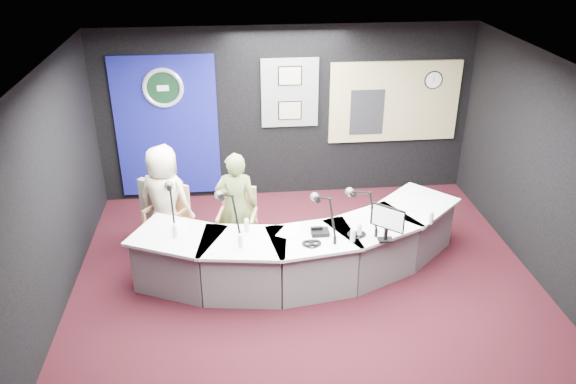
{
  "coord_description": "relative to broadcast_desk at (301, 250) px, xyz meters",
  "views": [
    {
      "loc": [
        -0.87,
        -5.79,
        4.41
      ],
      "look_at": [
        -0.2,
        0.8,
        1.1
      ],
      "focal_mm": 36.0,
      "sensor_mm": 36.0,
      "label": 1
    }
  ],
  "objects": [
    {
      "name": "headphones_far",
      "position": [
        0.06,
        -0.48,
        0.39
      ],
      "size": [
        0.22,
        0.22,
        0.04
      ],
      "primitive_type": "torus",
      "color": "black",
      "rests_on": "broadcast_desk"
    },
    {
      "name": "broadcast_desk",
      "position": [
        0.0,
        0.0,
        0.0
      ],
      "size": [
        4.5,
        1.9,
        0.75
      ],
      "primitive_type": null,
      "color": "silver",
      "rests_on": "ground"
    },
    {
      "name": "desk_phone",
      "position": [
        0.2,
        -0.25,
        0.4
      ],
      "size": [
        0.22,
        0.18,
        0.05
      ],
      "primitive_type": "cube",
      "rotation": [
        0.0,
        0.0,
        0.0
      ],
      "color": "black",
      "rests_on": "broadcast_desk"
    },
    {
      "name": "water_bottles",
      "position": [
        0.03,
        -0.23,
        0.46
      ],
      "size": [
        3.29,
        0.53,
        0.18
      ],
      "primitive_type": null,
      "color": "silver",
      "rests_on": "broadcast_desk"
    },
    {
      "name": "equipment_rack",
      "position": [
        1.35,
        2.39,
        1.03
      ],
      "size": [
        0.55,
        0.02,
        0.75
      ],
      "primitive_type": "cube",
      "color": "black",
      "rests_on": "booth_window_frame"
    },
    {
      "name": "framed_photo_upper",
      "position": [
        0.1,
        2.39,
        1.65
      ],
      "size": [
        0.34,
        0.02,
        0.27
      ],
      "primitive_type": "cube",
      "color": "gray",
      "rests_on": "pinboard"
    },
    {
      "name": "armchair_left",
      "position": [
        -1.79,
        0.81,
        0.09
      ],
      "size": [
        0.73,
        0.73,
        0.94
      ],
      "primitive_type": null,
      "rotation": [
        0.0,
        0.0,
        -0.61
      ],
      "color": "#B57A53",
      "rests_on": "ground"
    },
    {
      "name": "boom_mic_c",
      "position": [
        0.26,
        -0.2,
        0.68
      ],
      "size": [
        0.29,
        0.72,
        0.6
      ],
      "primitive_type": null,
      "color": "black",
      "rests_on": "broadcast_desk"
    },
    {
      "name": "ground",
      "position": [
        0.05,
        -0.55,
        -0.38
      ],
      "size": [
        6.0,
        6.0,
        0.0
      ],
      "primitive_type": "plane",
      "color": "black",
      "rests_on": "ground"
    },
    {
      "name": "computer_monitor",
      "position": [
        0.96,
        -0.48,
        0.7
      ],
      "size": [
        0.38,
        0.34,
        0.33
      ],
      "primitive_type": "cube",
      "rotation": [
        0.0,
        0.0,
        -0.73
      ],
      "color": "black",
      "rests_on": "broadcast_desk"
    },
    {
      "name": "backdrop_panel",
      "position": [
        -1.85,
        2.42,
        0.88
      ],
      "size": [
        1.6,
        0.05,
        2.3
      ],
      "primitive_type": "cube",
      "color": "navy",
      "rests_on": "wall_back"
    },
    {
      "name": "person_woman",
      "position": [
        -0.82,
        0.56,
        0.39
      ],
      "size": [
        0.6,
        0.43,
        1.54
      ],
      "primitive_type": "imported",
      "rotation": [
        0.0,
        0.0,
        3.03
      ],
      "color": "olive",
      "rests_on": "ground"
    },
    {
      "name": "armchair_right",
      "position": [
        -0.82,
        0.56,
        0.07
      ],
      "size": [
        0.59,
        0.59,
        0.89
      ],
      "primitive_type": null,
      "rotation": [
        0.0,
        0.0,
        -0.2
      ],
      "color": "#B57A53",
      "rests_on": "ground"
    },
    {
      "name": "paper_stack",
      "position": [
        -1.55,
        0.14,
        0.38
      ],
      "size": [
        0.22,
        0.29,
        0.0
      ],
      "primitive_type": "cube",
      "rotation": [
        0.0,
        0.0,
        -0.16
      ],
      "color": "white",
      "rests_on": "broadcast_desk"
    },
    {
      "name": "framed_photo_lower",
      "position": [
        0.1,
        2.39,
        1.09
      ],
      "size": [
        0.34,
        0.02,
        0.27
      ],
      "primitive_type": "cube",
      "color": "gray",
      "rests_on": "pinboard"
    },
    {
      "name": "wall_back",
      "position": [
        0.05,
        2.45,
        1.02
      ],
      "size": [
        6.0,
        0.02,
        2.8
      ],
      "primitive_type": "cube",
      "color": "black",
      "rests_on": "ground"
    },
    {
      "name": "booth_glow",
      "position": [
        1.8,
        2.41,
        1.18
      ],
      "size": [
        2.0,
        0.02,
        1.2
      ],
      "primitive_type": "cube",
      "color": "#FFE7A1",
      "rests_on": "booth_window_frame"
    },
    {
      "name": "boom_mic_b",
      "position": [
        -0.91,
        -0.01,
        0.68
      ],
      "size": [
        0.36,
        0.69,
        0.6
      ],
      "primitive_type": null,
      "color": "black",
      "rests_on": "broadcast_desk"
    },
    {
      "name": "boom_mic_a",
      "position": [
        -1.65,
        0.32,
        0.68
      ],
      "size": [
        0.22,
        0.73,
        0.6
      ],
      "primitive_type": null,
      "color": "black",
      "rests_on": "broadcast_desk"
    },
    {
      "name": "wall_right",
      "position": [
        3.05,
        -0.55,
        1.02
      ],
      "size": [
        0.02,
        6.0,
        2.8
      ],
      "primitive_type": "cube",
      "color": "black",
      "rests_on": "ground"
    },
    {
      "name": "notepad",
      "position": [
        -0.18,
        -0.16,
        0.38
      ],
      "size": [
        0.35,
        0.38,
        0.0
      ],
      "primitive_type": "cube",
      "rotation": [
        0.0,
        0.0,
        -0.53
      ],
      "color": "white",
      "rests_on": "broadcast_desk"
    },
    {
      "name": "ceiling",
      "position": [
        0.05,
        -0.55,
        2.42
      ],
      "size": [
        6.0,
        6.0,
        0.02
      ],
      "primitive_type": "cube",
      "color": "silver",
      "rests_on": "ground"
    },
    {
      "name": "agency_seal",
      "position": [
        -1.85,
        2.38,
        1.52
      ],
      "size": [
        0.63,
        0.07,
        0.63
      ],
      "primitive_type": "torus",
      "rotation": [
        1.57,
        0.0,
        0.0
      ],
      "color": "silver",
      "rests_on": "backdrop_panel"
    },
    {
      "name": "headphones_near",
      "position": [
        0.64,
        -0.33,
        0.39
      ],
      "size": [
        0.2,
        0.2,
        0.03
      ],
      "primitive_type": "torus",
      "color": "black",
      "rests_on": "broadcast_desk"
    },
    {
      "name": "boom_mic_d",
      "position": [
        0.76,
        -0.09,
        0.68
      ],
      "size": [
        0.35,
        0.7,
        0.6
      ],
      "primitive_type": null,
      "color": "black",
      "rests_on": "broadcast_desk"
    },
    {
      "name": "pinboard",
      "position": [
        0.1,
        2.42,
        1.38
      ],
      "size": [
        0.9,
        0.04,
        1.1
      ],
      "primitive_type": "cube",
      "color": "slate",
      "rests_on": "wall_back"
    },
    {
      "name": "seal_center",
      "position": [
        -1.85,
        2.38,
        1.52
      ],
      "size": [
        0.48,
        0.01,
        0.48
      ],
      "primitive_type": "cylinder",
      "rotation": [
        1.57,
        0.0,
        0.0
      ],
      "color": "black",
      "rests_on": "backdrop_panel"
    },
    {
      "name": "booth_window_frame",
      "position": [
        1.8,
        2.42,
        1.18
      ],
      "size": [
        2.12,
        0.06,
        1.32
      ],
      "primitive_type": "cube",
      "color": "tan",
      "rests_on": "wall_back"
    },
    {
      "name": "wall_clock",
      "position": [
        2.4,
        2.39,
        1.52
      ],
      "size": [
        0.28,
        0.01,
        0.28
      ],
      "primitive_type": "cylinder",
      "rotation": [
        1.57,
        0.0,
        0.0
      ],
      "color": "white",
      "rests_on": "booth_window_frame"
    },
    {
      "name": "wall_left",
      "position": [
        -2.95,
        -0.55,
        1.02
      ],
      "size": [
        0.02,
        6.0,
        2.8
      ],
      "primitive_type": "cube",
      "color": "black",
      "rests_on": "ground"
    },
    {
      "name": "draped_jacket",
      "position": [
        -1.95,
        1.01,
        0.24
      ],
      "size": [
        0.47,
        0.37,
        0.7
      ],
      "primitive_type": "cube",
      "rotation": [
        0.0,
        0.0,
        -0.61
      ],
      "color": "gray",
      "rests_on": "armchair_left"
    },
    {
      "name": "person_man",
      "position": [
        -1.79,
        0.81,
        0.41
      ],
      "size": [
        0.9,
        0.76,
        1.57
      ],
      "primitive_type": "imported",
      "rotation": [
        0.0,
        0.0,
        2.74
      ],
      "color": "beige",
      "rests_on": "ground"
    }
  ]
}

